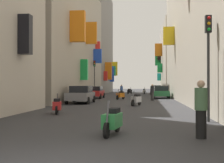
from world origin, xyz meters
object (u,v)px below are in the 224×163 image
object	(u,v)px
pedestrian_near_right	(201,109)
scooter_silver	(136,99)
scooter_green	(112,121)
pedestrian_near_left	(122,90)
parked_car_red	(95,92)
scooter_orange	(121,95)
parked_car_white	(156,90)
scooter_white	(144,91)
scooter_red	(57,106)
parked_car_grey	(81,94)
scooter_black	(130,91)
parked_car_green	(161,92)
parked_car_yellow	(156,89)
traffic_light_near_corner	(94,72)
pedestrian_crossing	(152,92)
traffic_light_far_corner	(208,50)

from	to	relation	value
pedestrian_near_right	scooter_silver	bearing A→B (deg)	99.47
scooter_green	pedestrian_near_left	xyz separation A→B (m)	(-2.25, 33.11, 0.31)
parked_car_red	scooter_orange	xyz separation A→B (m)	(3.19, -2.20, -0.27)
parked_car_white	parked_car_red	world-z (taller)	parked_car_white
parked_car_white	scooter_white	distance (m)	2.78
parked_car_white	scooter_red	size ratio (longest dim) A/B	2.30
scooter_white	parked_car_grey	bearing A→B (deg)	-102.17
scooter_silver	scooter_black	world-z (taller)	same
scooter_silver	scooter_green	size ratio (longest dim) A/B	0.96
parked_car_green	scooter_black	xyz separation A→B (m)	(-4.42, 15.39, -0.29)
pedestrian_near_left	parked_car_yellow	bearing A→B (deg)	70.36
parked_car_white	scooter_black	size ratio (longest dim) A/B	2.19
scooter_black	parked_car_yellow	bearing A→B (deg)	53.66
pedestrian_near_right	traffic_light_near_corner	distance (m)	31.19
parked_car_white	traffic_light_near_corner	distance (m)	12.68
scooter_white	scooter_orange	bearing A→B (deg)	-97.90
parked_car_green	scooter_white	xyz separation A→B (m)	(-1.98, 14.56, -0.29)
parked_car_green	scooter_green	bearing A→B (deg)	-96.23
parked_car_grey	pedestrian_near_right	bearing A→B (deg)	-66.52
scooter_white	traffic_light_near_corner	distance (m)	13.27
parked_car_yellow	scooter_black	world-z (taller)	parked_car_yellow
parked_car_red	traffic_light_near_corner	xyz separation A→B (m)	(-0.73, 4.36, 2.43)
scooter_red	pedestrian_crossing	xyz separation A→B (m)	(5.51, 14.22, 0.36)
parked_car_white	pedestrian_near_left	size ratio (longest dim) A/B	2.60
scooter_green	pedestrian_near_right	bearing A→B (deg)	-7.82
parked_car_green	parked_car_red	xyz separation A→B (m)	(-7.65, -1.09, -0.02)
scooter_black	scooter_white	bearing A→B (deg)	-18.79
parked_car_grey	scooter_green	xyz separation A→B (m)	(4.45, -16.15, -0.31)
scooter_green	traffic_light_far_corner	xyz separation A→B (m)	(3.79, 3.83, 2.67)
traffic_light_far_corner	scooter_silver	bearing A→B (deg)	109.00
scooter_white	scooter_silver	distance (m)	27.19
pedestrian_crossing	parked_car_red	bearing A→B (deg)	145.49
traffic_light_near_corner	scooter_green	bearing A→B (deg)	-79.47
parked_car_yellow	pedestrian_near_right	distance (m)	48.43
scooter_red	pedestrian_near_left	bearing A→B (deg)	86.75
parked_car_green	traffic_light_far_corner	bearing A→B (deg)	-87.68
parked_car_green	pedestrian_crossing	distance (m)	5.69
scooter_silver	traffic_light_far_corner	size ratio (longest dim) A/B	0.38
parked_car_red	pedestrian_near_right	world-z (taller)	pedestrian_near_right
scooter_black	parked_car_red	bearing A→B (deg)	-101.08
scooter_red	pedestrian_near_right	distance (m)	9.51
parked_car_white	pedestrian_near_left	world-z (taller)	pedestrian_near_left
pedestrian_crossing	traffic_light_far_corner	distance (m)	17.22
parked_car_grey	traffic_light_far_corner	size ratio (longest dim) A/B	0.91
scooter_silver	scooter_white	bearing A→B (deg)	88.91
scooter_red	scooter_silver	bearing A→B (deg)	60.08
parked_car_grey	scooter_silver	xyz separation A→B (m)	(4.82, -2.41, -0.31)
parked_car_green	parked_car_red	size ratio (longest dim) A/B	1.05
parked_car_red	scooter_white	bearing A→B (deg)	70.09
parked_car_yellow	pedestrian_crossing	xyz separation A→B (m)	(-1.33, -27.27, 0.08)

